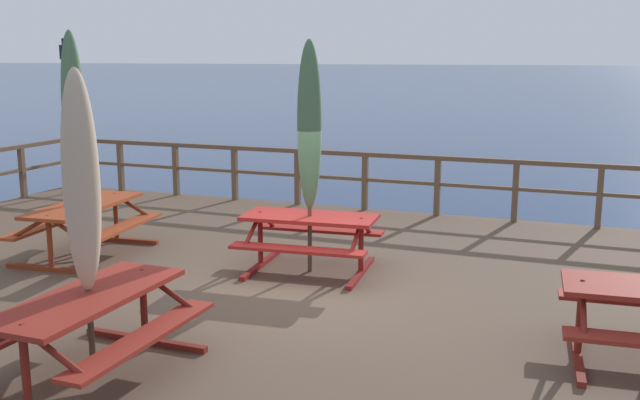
# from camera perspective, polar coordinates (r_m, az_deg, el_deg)

# --- Properties ---
(ground_plane) EXTENTS (600.00, 600.00, 0.00)m
(ground_plane) POSITION_cam_1_polar(r_m,az_deg,el_deg) (9.21, -1.71, -10.70)
(ground_plane) COLOR navy
(wooden_deck) EXTENTS (15.36, 10.04, 0.60)m
(wooden_deck) POSITION_cam_1_polar(r_m,az_deg,el_deg) (9.11, -1.73, -8.94)
(wooden_deck) COLOR brown
(wooden_deck) RESTS_ON ground
(railing_waterside_far) EXTENTS (15.16, 0.10, 1.09)m
(railing_waterside_far) POSITION_cam_1_polar(r_m,az_deg,el_deg) (13.34, 6.38, 2.07)
(railing_waterside_far) COLOR brown
(railing_waterside_far) RESTS_ON wooden_deck
(picnic_table_front_right) EXTENTS (1.89, 1.56, 0.78)m
(picnic_table_front_right) POSITION_cam_1_polar(r_m,az_deg,el_deg) (9.66, -0.82, -2.44)
(picnic_table_front_right) COLOR maroon
(picnic_table_front_right) RESTS_ON wooden_deck
(picnic_table_mid_centre) EXTENTS (1.59, 2.15, 0.78)m
(picnic_table_mid_centre) POSITION_cam_1_polar(r_m,az_deg,el_deg) (10.95, -18.05, -1.33)
(picnic_table_mid_centre) COLOR #993819
(picnic_table_mid_centre) RESTS_ON wooden_deck
(picnic_table_mid_left) EXTENTS (1.42, 1.97, 0.78)m
(picnic_table_mid_left) POSITION_cam_1_polar(r_m,az_deg,el_deg) (6.86, -17.66, -8.72)
(picnic_table_mid_left) COLOR maroon
(picnic_table_mid_left) RESTS_ON wooden_deck
(patio_umbrella_tall_mid_right) EXTENTS (0.32, 0.32, 3.06)m
(patio_umbrella_tall_mid_right) POSITION_cam_1_polar(r_m,az_deg,el_deg) (9.40, -0.84, 5.79)
(patio_umbrella_tall_mid_right) COLOR #4C3828
(patio_umbrella_tall_mid_right) RESTS_ON wooden_deck
(patio_umbrella_short_back) EXTENTS (0.32, 0.32, 3.20)m
(patio_umbrella_short_back) POSITION_cam_1_polar(r_m,az_deg,el_deg) (10.79, -18.81, 6.39)
(patio_umbrella_short_back) COLOR #4C3828
(patio_umbrella_short_back) RESTS_ON wooden_deck
(patio_umbrella_short_mid) EXTENTS (0.32, 0.32, 2.75)m
(patio_umbrella_short_mid) POSITION_cam_1_polar(r_m,az_deg,el_deg) (6.64, -18.28, 1.25)
(patio_umbrella_short_mid) COLOR #4C3828
(patio_umbrella_short_mid) RESTS_ON wooden_deck
(lamp_post_hooked) EXTENTS (0.53, 0.53, 3.20)m
(lamp_post_hooked) POSITION_cam_1_polar(r_m,az_deg,el_deg) (15.79, -19.23, 7.99)
(lamp_post_hooked) COLOR black
(lamp_post_hooked) RESTS_ON wooden_deck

